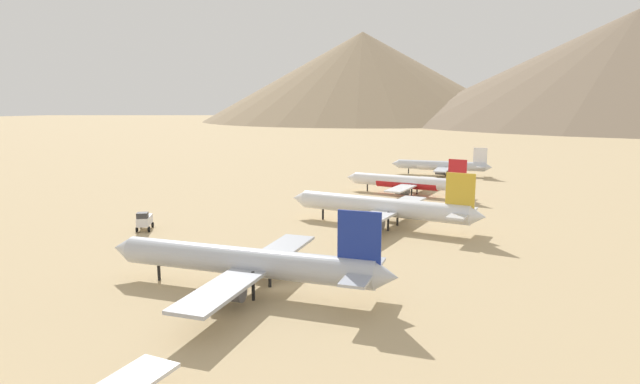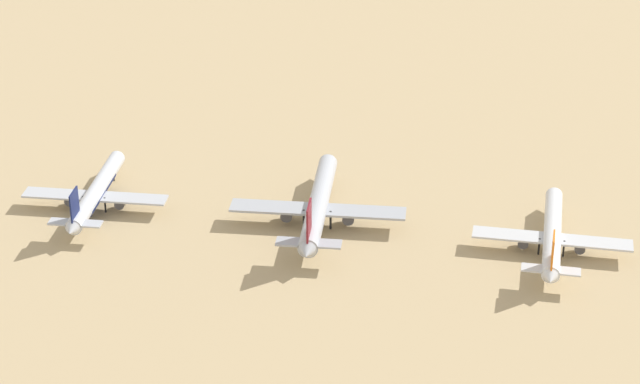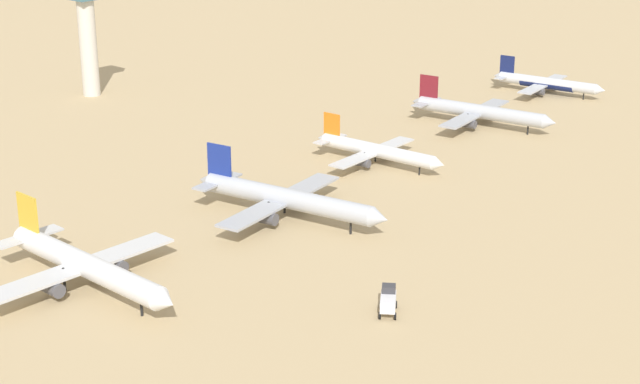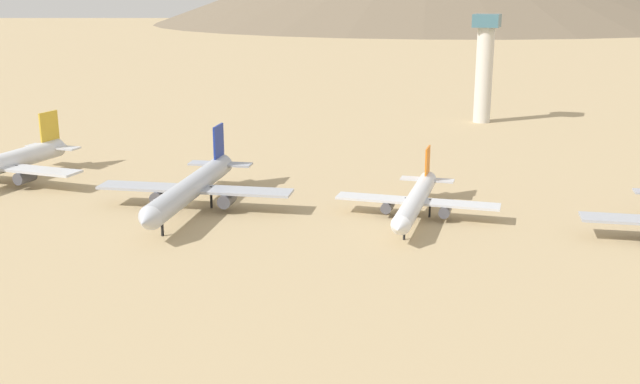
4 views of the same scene
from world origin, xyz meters
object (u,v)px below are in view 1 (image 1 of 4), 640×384
Objects in this scene: parked_jet_0 at (442,166)px; service_truck at (144,220)px; parked_jet_2 at (384,207)px; parked_jet_1 at (408,182)px; parked_jet_3 at (248,262)px.

service_truck is (30.58, 107.24, -1.26)m from parked_jet_0.
parked_jet_0 reaches higher than service_truck.
service_truck is at bearing 74.08° from parked_jet_0.
parked_jet_2 is at bearing -148.32° from service_truck.
parked_jet_1 reaches higher than service_truck.
parked_jet_2 is (-10.62, 81.81, 0.78)m from parked_jet_0.
parked_jet_2 reaches higher than service_truck.
service_truck is (38.84, -18.27, -2.04)m from parked_jet_3.
parked_jet_3 is at bearing 93.94° from parked_jet_1.
service_truck is at bearing 62.57° from parked_jet_1.
parked_jet_1 is at bearing -117.43° from service_truck.
parked_jet_2 is 1.00× the size of parked_jet_3.
parked_jet_1 is 0.87× the size of parked_jet_3.
parked_jet_1 is (-2.60, 43.31, 0.19)m from parked_jet_0.
parked_jet_2 is at bearing -93.09° from parked_jet_3.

